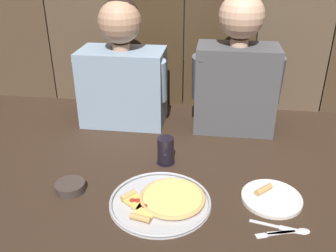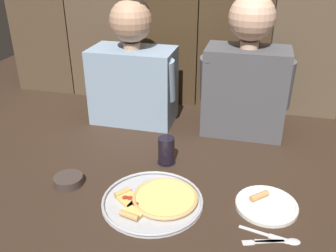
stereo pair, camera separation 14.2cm
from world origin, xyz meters
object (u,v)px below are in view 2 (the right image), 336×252
at_px(dipping_bowl, 68,180).
at_px(diner_right, 247,70).
at_px(dinner_plate, 266,205).
at_px(drinking_glass, 166,151).
at_px(diner_left, 133,68).
at_px(pizza_tray, 156,200).

height_order(dipping_bowl, diner_right, diner_right).
relative_size(dinner_plate, drinking_glass, 1.88).
distance_m(drinking_glass, diner_left, 0.49).
xyz_separation_m(pizza_tray, diner_left, (-0.29, 0.62, 0.26)).
bearing_deg(diner_left, dinner_plate, -40.15).
relative_size(pizza_tray, diner_right, 0.55).
bearing_deg(dinner_plate, diner_left, 139.85).
height_order(diner_left, diner_right, diner_right).
xyz_separation_m(drinking_glass, diner_right, (0.28, 0.36, 0.25)).
height_order(pizza_tray, diner_right, diner_right).
height_order(drinking_glass, diner_right, diner_right).
bearing_deg(drinking_glass, pizza_tray, -83.50).
bearing_deg(diner_right, diner_left, 179.98).
bearing_deg(diner_right, drinking_glass, -127.62).
relative_size(diner_left, diner_right, 0.94).
bearing_deg(drinking_glass, dinner_plate, -25.88).
distance_m(dinner_plate, diner_left, 0.90).
relative_size(dipping_bowl, diner_right, 0.17).
height_order(dinner_plate, drinking_glass, drinking_glass).
bearing_deg(drinking_glass, diner_right, 52.38).
bearing_deg(dipping_bowl, diner_right, 45.08).
bearing_deg(pizza_tray, diner_left, 114.75).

